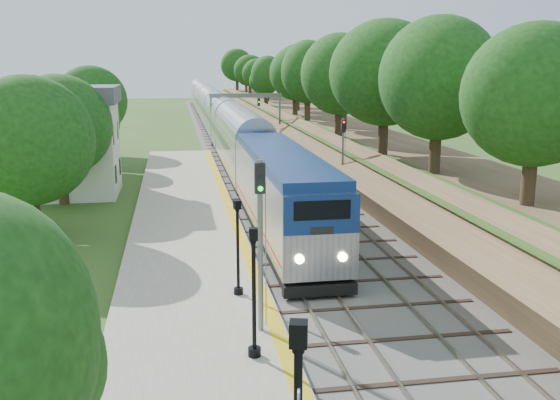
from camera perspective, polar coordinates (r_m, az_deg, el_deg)
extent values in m
plane|color=#2D4C19|center=(20.69, 7.75, -15.50)|extent=(320.00, 320.00, 0.00)
cube|color=#4C4944|center=(78.37, -3.89, 5.39)|extent=(9.50, 170.00, 0.12)
cube|color=gray|center=(78.14, -5.89, 5.44)|extent=(0.08, 170.00, 0.16)
cube|color=gray|center=(78.24, -4.83, 5.47)|extent=(0.08, 170.00, 0.16)
cube|color=gray|center=(78.49, -2.96, 5.52)|extent=(0.08, 170.00, 0.16)
cube|color=gray|center=(78.67, -1.91, 5.54)|extent=(0.08, 170.00, 0.16)
cube|color=gray|center=(34.72, -8.45, -3.51)|extent=(6.40, 68.00, 0.38)
cube|color=gold|center=(34.83, -3.77, -3.02)|extent=(0.55, 68.00, 0.01)
cube|color=brown|center=(79.70, 2.95, 6.56)|extent=(9.00, 170.00, 3.00)
cube|color=brown|center=(78.98, 0.16, 6.38)|extent=(4.47, 170.00, 4.54)
cylinder|color=#332316|center=(32.01, 19.90, 2.09)|extent=(0.60, 0.60, 2.62)
sphere|color=#153A0F|center=(31.61, 20.38, 8.45)|extent=(5.70, 5.70, 5.70)
cylinder|color=#332316|center=(79.15, 1.90, 8.57)|extent=(0.60, 0.60, 2.62)
sphere|color=#153A0F|center=(78.99, 1.92, 11.15)|extent=(5.70, 5.70, 5.70)
cylinder|color=#332316|center=(128.47, -2.59, 10.06)|extent=(0.60, 0.60, 2.62)
sphere|color=#153A0F|center=(128.38, -2.60, 11.65)|extent=(5.70, 5.70, 5.70)
cube|color=white|center=(48.54, -19.43, 4.34)|extent=(8.00, 6.00, 6.80)
cube|color=#4C4E53|center=(48.19, -19.77, 9.05)|extent=(8.60, 6.60, 1.20)
cube|color=black|center=(46.48, -14.77, 2.30)|extent=(0.05, 1.10, 1.30)
cube|color=black|center=(50.02, -14.42, 3.02)|extent=(0.05, 1.10, 1.30)
cube|color=black|center=(46.09, -14.97, 5.73)|extent=(0.05, 1.10, 1.30)
cube|color=black|center=(49.65, -14.60, 6.21)|extent=(0.05, 1.10, 1.30)
cylinder|color=slate|center=(72.82, -6.29, 7.21)|extent=(0.24, 0.24, 6.20)
cylinder|color=slate|center=(73.71, -0.02, 7.35)|extent=(0.24, 0.24, 6.20)
cube|color=slate|center=(72.96, -3.17, 9.52)|extent=(8.40, 0.25, 0.50)
cube|color=black|center=(72.61, -5.13, 8.88)|extent=(0.30, 0.20, 0.90)
cube|color=black|center=(73.03, -1.96, 8.95)|extent=(0.30, 0.20, 0.90)
cylinder|color=#332316|center=(44.67, -17.54, 0.98)|extent=(0.60, 0.60, 2.45)
sphere|color=#153A0F|center=(44.16, -17.82, 5.22)|extent=(5.32, 5.32, 5.32)
cylinder|color=#332316|center=(60.34, -15.53, 3.96)|extent=(0.60, 0.60, 2.45)
sphere|color=#153A0F|center=(59.96, -15.72, 7.11)|extent=(5.32, 5.32, 5.32)
cube|color=black|center=(34.74, 0.15, -2.67)|extent=(2.91, 18.25, 0.63)
cube|color=#B7BAC1|center=(34.25, 0.15, 0.74)|extent=(3.17, 19.01, 3.59)
cube|color=navy|center=(33.89, 0.15, 4.10)|extent=(3.04, 18.25, 0.46)
cube|color=navy|center=(24.91, 3.85, -1.39)|extent=(3.14, 0.10, 1.58)
cube|color=black|center=(24.82, 3.88, -0.94)|extent=(2.32, 0.06, 0.79)
cube|color=#AF1027|center=(34.51, 0.15, -1.23)|extent=(3.19, 18.63, 0.11)
cube|color=#B7BAC1|center=(54.51, -3.52, 4.71)|extent=(3.17, 21.12, 4.12)
cube|color=#B7BAC1|center=(76.01, -5.28, 6.88)|extent=(3.17, 21.12, 4.12)
cube|color=#B7BAC1|center=(97.60, -6.27, 8.08)|extent=(3.17, 21.12, 4.12)
cube|color=#B7BAC1|center=(119.24, -6.90, 8.85)|extent=(3.17, 21.12, 4.12)
cube|color=#B7BAC1|center=(140.91, -7.34, 9.38)|extent=(3.17, 21.12, 4.12)
cube|color=black|center=(10.90, 1.70, -12.14)|extent=(0.38, 0.38, 0.45)
cube|color=silver|center=(10.90, 1.70, -12.14)|extent=(0.27, 0.27, 0.33)
cube|color=white|center=(11.45, 1.81, -17.47)|extent=(0.17, 0.53, 0.42)
cylinder|color=black|center=(20.74, -2.35, -13.69)|extent=(0.42, 0.42, 0.29)
cylinder|color=black|center=(19.98, -2.40, -8.86)|extent=(0.13, 0.13, 3.75)
cube|color=black|center=(19.33, -2.45, -3.13)|extent=(0.29, 0.29, 0.38)
cube|color=silver|center=(19.33, -2.45, -3.13)|extent=(0.21, 0.21, 0.29)
cylinder|color=black|center=(25.86, -3.82, -8.29)|extent=(0.39, 0.39, 0.27)
cylinder|color=black|center=(25.30, -3.87, -4.64)|extent=(0.12, 0.12, 3.45)
cube|color=black|center=(24.81, -3.94, -0.43)|extent=(0.31, 0.31, 0.35)
cube|color=silver|center=(24.81, -3.94, -0.43)|extent=(0.22, 0.22, 0.27)
cylinder|color=slate|center=(21.57, -1.81, -4.33)|extent=(0.19, 0.19, 6.11)
cube|color=black|center=(21.00, -1.86, 2.01)|extent=(0.36, 0.23, 1.05)
cylinder|color=#0CE526|center=(20.86, -1.81, 1.95)|extent=(0.17, 0.06, 0.17)
cylinder|color=slate|center=(45.25, 5.76, 3.87)|extent=(0.16, 0.16, 5.66)
cube|color=black|center=(44.97, 5.82, 6.74)|extent=(0.31, 0.20, 0.91)
cylinder|color=#FF0C0C|center=(44.85, 5.86, 6.73)|extent=(0.15, 0.05, 0.15)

